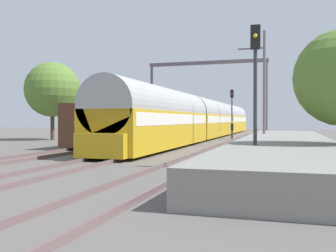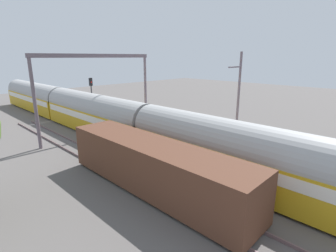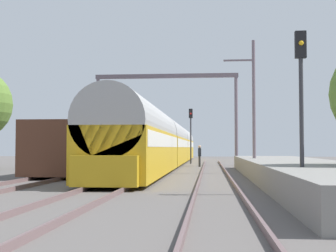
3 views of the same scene
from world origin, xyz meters
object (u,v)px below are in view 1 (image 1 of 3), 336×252
passenger_train (208,119)px  person_crossing (232,128)px  freight_car (123,125)px  railway_signal_far (232,107)px  railway_signal_near (255,78)px  catenary_gantry (207,83)px

passenger_train → person_crossing: passenger_train is taller
freight_car → person_crossing: 12.06m
passenger_train → railway_signal_far: 4.53m
freight_car → person_crossing: (6.86, 9.91, -0.44)m
railway_signal_near → catenary_gantry: catenary_gantry is taller
person_crossing → passenger_train: bearing=-140.9°
person_crossing → railway_signal_near: (3.81, -21.87, 2.41)m
railway_signal_near → freight_car: bearing=131.7°
catenary_gantry → railway_signal_near: bearing=-74.4°
freight_car → catenary_gantry: size_ratio=1.06×
passenger_train → person_crossing: bearing=-48.1°
freight_car → catenary_gantry: catenary_gantry is taller
passenger_train → railway_signal_near: 26.02m
freight_car → person_crossing: freight_car is taller
passenger_train → person_crossing: (2.90, -3.23, -0.94)m
freight_car → catenary_gantry: 13.41m
passenger_train → railway_signal_far: bearing=63.6°
person_crossing → catenary_gantry: bearing=-130.2°
passenger_train → freight_car: 13.73m
person_crossing → catenary_gantry: 5.86m
railway_signal_far → catenary_gantry: size_ratio=0.43×
catenary_gantry → railway_signal_far: bearing=68.5°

